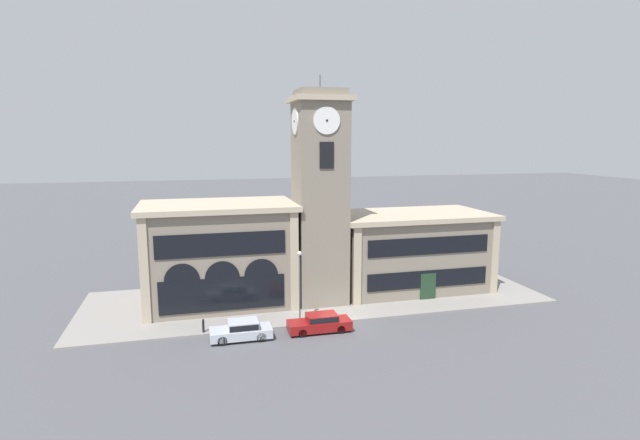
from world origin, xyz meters
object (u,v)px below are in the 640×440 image
Objects in this scene: parked_car_mid at (320,322)px; bollard at (203,326)px; parked_car_near at (242,330)px; street_lamp at (300,276)px.

parked_car_mid reaches higher than bollard.
parked_car_near is 3.23m from bollard.
street_lamp is at bearing 2.19° from bollard.
parked_car_mid is 8.88m from bollard.
parked_car_near is 0.93× the size of parked_car_mid.
street_lamp reaches higher than parked_car_near.
parked_car_near is 6.15m from street_lamp.
parked_car_near is 4.27× the size of bollard.
parked_car_mid is 0.84× the size of street_lamp.
street_lamp reaches higher than bollard.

